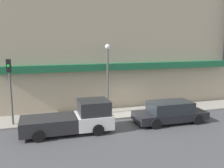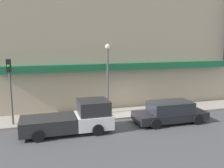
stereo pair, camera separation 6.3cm
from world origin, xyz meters
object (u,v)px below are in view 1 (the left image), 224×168
object	(u,v)px
pickup_truck	(74,119)
parked_car	(170,112)
traffic_light	(10,81)
fire_hydrant	(91,112)
street_lamp	(108,70)

from	to	relation	value
pickup_truck	parked_car	xyz separation A→B (m)	(6.40, 0.00, -0.12)
traffic_light	fire_hydrant	bearing A→B (deg)	2.61
pickup_truck	traffic_light	xyz separation A→B (m)	(-3.55, 2.04, 2.15)
pickup_truck	traffic_light	distance (m)	4.63
parked_car	traffic_light	bearing A→B (deg)	170.22
street_lamp	fire_hydrant	bearing A→B (deg)	-158.45
traffic_light	street_lamp	bearing A→B (deg)	6.92
street_lamp	traffic_light	world-z (taller)	street_lamp
parked_car	pickup_truck	bearing A→B (deg)	-178.19
fire_hydrant	traffic_light	world-z (taller)	traffic_light
fire_hydrant	street_lamp	world-z (taller)	street_lamp
pickup_truck	traffic_light	size ratio (longest dim) A/B	1.28
traffic_light	pickup_truck	bearing A→B (deg)	-29.85
pickup_truck	parked_car	world-z (taller)	pickup_truck
street_lamp	pickup_truck	bearing A→B (deg)	-135.72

